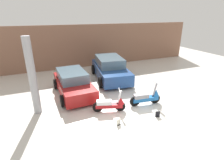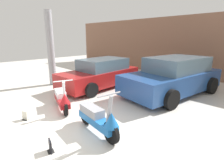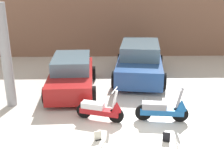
{
  "view_description": "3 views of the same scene",
  "coord_description": "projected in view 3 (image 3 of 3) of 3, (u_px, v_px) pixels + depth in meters",
  "views": [
    {
      "loc": [
        -3.46,
        -5.51,
        4.19
      ],
      "look_at": [
        -0.21,
        2.32,
        0.93
      ],
      "focal_mm": 28.0,
      "sensor_mm": 36.0,
      "label": 1
    },
    {
      "loc": [
        3.88,
        -1.5,
        2.24
      ],
      "look_at": [
        -0.51,
        2.73,
        0.72
      ],
      "focal_mm": 28.0,
      "sensor_mm": 36.0,
      "label": 2
    },
    {
      "loc": [
        -0.74,
        -6.64,
        4.04
      ],
      "look_at": [
        -0.52,
        2.63,
        0.67
      ],
      "focal_mm": 45.0,
      "sensor_mm": 36.0,
      "label": 3
    }
  ],
  "objects": [
    {
      "name": "placard_near_right_scooter",
      "position": [
        166.0,
        137.0,
        7.36
      ],
      "size": [
        0.2,
        0.16,
        0.26
      ],
      "rotation": [
        0.0,
        0.0,
        -0.25
      ],
      "color": "black",
      "rests_on": "ground_plane"
    },
    {
      "name": "scooter_front_left",
      "position": [
        102.0,
        109.0,
        8.37
      ],
      "size": [
        1.44,
        0.73,
        1.04
      ],
      "rotation": [
        0.0,
        0.0,
        -0.32
      ],
      "color": "black",
      "rests_on": "ground_plane"
    },
    {
      "name": "support_column_side",
      "position": [
        6.0,
        57.0,
        8.95
      ],
      "size": [
        0.32,
        0.32,
        3.38
      ],
      "primitive_type": "cylinder",
      "color": "#99999E",
      "rests_on": "ground_plane"
    },
    {
      "name": "ground_plane",
      "position": [
        133.0,
        136.0,
        7.64
      ],
      "size": [
        28.0,
        28.0,
        0.0
      ],
      "primitive_type": "plane",
      "color": "silver"
    },
    {
      "name": "wall_back",
      "position": [
        119.0,
        25.0,
        14.94
      ],
      "size": [
        19.6,
        0.12,
        3.38
      ],
      "primitive_type": "cube",
      "color": "#845B47",
      "rests_on": "ground_plane"
    },
    {
      "name": "car_rear_center",
      "position": [
        140.0,
        61.0,
        12.03
      ],
      "size": [
        2.5,
        4.49,
        1.46
      ],
      "rotation": [
        0.0,
        0.0,
        -1.7
      ],
      "color": "navy",
      "rests_on": "ground_plane"
    },
    {
      "name": "placard_near_left_scooter",
      "position": [
        98.0,
        136.0,
        7.43
      ],
      "size": [
        0.2,
        0.17,
        0.26
      ],
      "rotation": [
        0.0,
        0.0,
        0.37
      ],
      "color": "black",
      "rests_on": "ground_plane"
    },
    {
      "name": "scooter_front_right",
      "position": [
        164.0,
        109.0,
        8.33
      ],
      "size": [
        1.58,
        0.57,
        1.1
      ],
      "rotation": [
        0.0,
        0.0,
        -0.11
      ],
      "color": "black",
      "rests_on": "ground_plane"
    },
    {
      "name": "car_rear_left",
      "position": [
        72.0,
        74.0,
        10.65
      ],
      "size": [
        1.93,
        3.8,
        1.27
      ],
      "rotation": [
        0.0,
        0.0,
        -1.53
      ],
      "color": "maroon",
      "rests_on": "ground_plane"
    }
  ]
}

